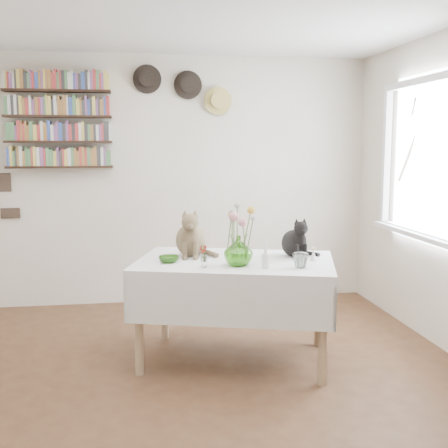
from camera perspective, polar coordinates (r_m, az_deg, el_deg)
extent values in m
cube|color=brown|center=(3.85, -2.55, -16.99)|extent=(4.04, 4.54, 0.04)
cube|color=#EEE1CB|center=(5.76, -5.15, 4.41)|extent=(4.04, 0.04, 2.54)
cube|color=#EEE1CB|center=(1.31, 8.39, -7.74)|extent=(4.04, 0.04, 2.54)
cube|color=white|center=(4.87, 20.02, 6.27)|extent=(0.01, 1.40, 1.20)
cube|color=white|center=(4.90, 20.37, 13.65)|extent=(0.06, 1.52, 0.06)
cube|color=white|center=(4.93, 19.67, -1.06)|extent=(0.06, 1.52, 0.06)
cube|color=white|center=(5.52, 16.35, 6.57)|extent=(0.06, 0.06, 1.20)
cube|color=white|center=(4.91, 19.36, -1.08)|extent=(0.12, 1.50, 0.04)
cube|color=white|center=(4.16, 1.15, -4.09)|extent=(1.63, 1.29, 0.06)
cylinder|color=tan|center=(4.02, -8.65, -10.25)|extent=(0.06, 0.06, 0.70)
cylinder|color=tan|center=(3.88, 10.02, -10.99)|extent=(0.06, 0.06, 0.70)
cylinder|color=tan|center=(4.72, -6.07, -7.45)|extent=(0.06, 0.06, 0.70)
cylinder|color=tan|center=(4.60, 9.63, -7.94)|extent=(0.06, 0.06, 0.70)
imported|color=#72C042|center=(3.95, 1.47, -2.73)|extent=(0.25, 0.25, 0.21)
imported|color=#72C042|center=(4.08, -5.62, -3.59)|extent=(0.16, 0.16, 0.05)
imported|color=white|center=(3.92, 7.78, -3.67)|extent=(0.13, 0.13, 0.10)
cylinder|color=white|center=(3.88, 4.22, -3.77)|extent=(0.05, 0.05, 0.10)
cylinder|color=white|center=(3.86, 4.24, -2.45)|extent=(0.02, 0.02, 0.08)
cylinder|color=white|center=(3.91, -2.04, -3.88)|extent=(0.04, 0.04, 0.07)
cone|color=white|center=(4.16, 9.07, -3.19)|extent=(0.06, 0.06, 0.08)
sphere|color=beige|center=(4.16, 9.08, -2.50)|extent=(0.03, 0.03, 0.03)
cylinder|color=#4C7233|center=(3.93, 1.02, -1.37)|extent=(0.01, 0.01, 0.30)
sphere|color=pink|center=(3.91, 1.03, 0.80)|extent=(0.07, 0.07, 0.07)
cylinder|color=#4C7233|center=(3.92, 2.11, -1.70)|extent=(0.01, 0.01, 0.26)
sphere|color=pink|center=(3.90, 2.12, 0.18)|extent=(0.06, 0.06, 0.06)
cylinder|color=#4C7233|center=(3.97, 2.25, -1.00)|extent=(0.01, 0.01, 0.34)
sphere|color=gold|center=(3.94, 2.27, 1.44)|extent=(0.06, 0.06, 0.06)
cylinder|color=#4C7233|center=(3.96, 0.52, -1.24)|extent=(0.01, 0.01, 0.31)
sphere|color=gold|center=(3.94, 0.52, 0.99)|extent=(0.05, 0.05, 0.05)
cylinder|color=#4C7233|center=(3.97, 1.35, -0.77)|extent=(0.01, 0.01, 0.37)
sphere|color=#999E93|center=(3.95, 1.36, 1.89)|extent=(0.04, 0.04, 0.04)
cylinder|color=#4C7233|center=(3.89, 0.83, -1.25)|extent=(0.01, 0.01, 0.33)
sphere|color=#999E93|center=(3.87, 0.84, 1.16)|extent=(0.04, 0.04, 0.04)
cylinder|color=#4C7233|center=(3.90, 2.60, -1.52)|extent=(0.01, 0.01, 0.29)
sphere|color=#999E93|center=(3.88, 2.61, 0.59)|extent=(0.04, 0.04, 0.04)
cube|color=black|center=(5.68, -16.29, 5.59)|extent=(1.00, 0.16, 0.02)
cube|color=black|center=(5.68, -16.39, 8.01)|extent=(1.00, 0.16, 0.02)
cube|color=black|center=(5.68, -16.48, 10.43)|extent=(1.00, 0.16, 0.02)
cube|color=black|center=(5.70, -16.58, 12.84)|extent=(1.00, 0.16, 0.02)
cylinder|color=black|center=(5.72, -7.82, 14.38)|extent=(0.28, 0.02, 0.28)
cylinder|color=black|center=(5.68, -7.81, 14.42)|extent=(0.16, 0.08, 0.16)
cylinder|color=black|center=(5.74, -3.69, 13.91)|extent=(0.28, 0.02, 0.28)
cylinder|color=black|center=(5.70, -3.65, 13.95)|extent=(0.16, 0.08, 0.16)
cylinder|color=tan|center=(5.76, -0.63, 12.41)|extent=(0.28, 0.02, 0.28)
cylinder|color=tan|center=(5.72, -0.57, 12.44)|extent=(0.16, 0.08, 0.16)
cube|color=#38281E|center=(5.85, -21.51, 3.94)|extent=(0.14, 0.02, 0.18)
cube|color=#38281E|center=(5.86, -20.88, 1.04)|extent=(0.18, 0.02, 0.10)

